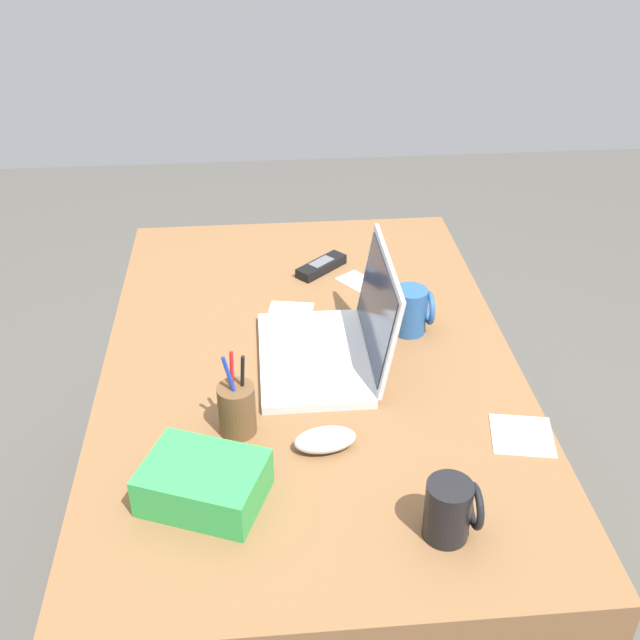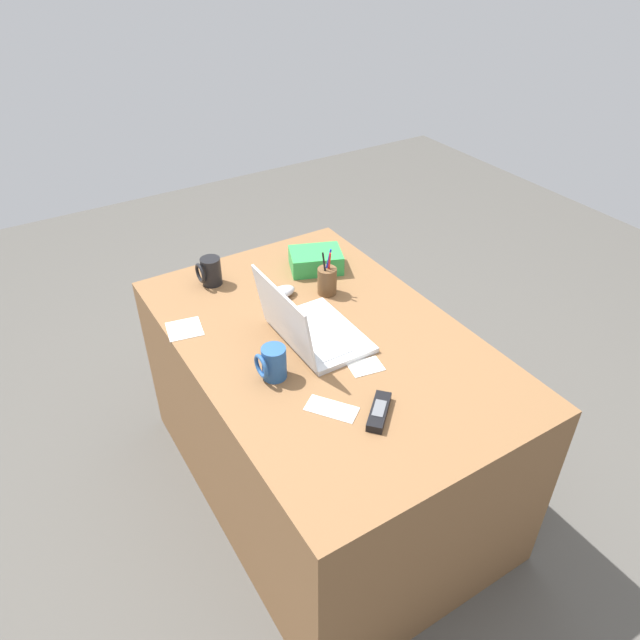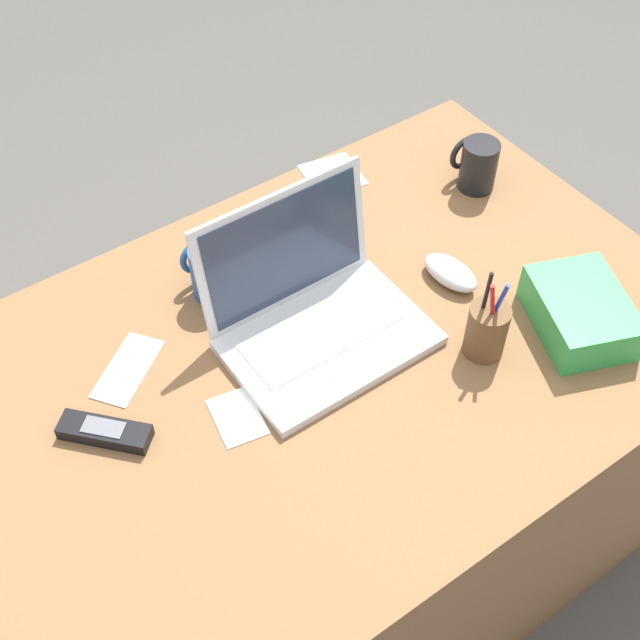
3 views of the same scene
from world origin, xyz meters
name	(u,v)px [view 3 (image 3 of 3)]	position (x,y,z in m)	size (l,w,h in m)	color
ground_plane	(322,543)	(0.00, 0.00, 0.00)	(6.00, 6.00, 0.00)	#4C4944
desk	(323,463)	(0.00, 0.00, 0.35)	(1.31, 0.86, 0.71)	brown
laptop	(314,312)	(0.02, 0.05, 0.75)	(0.34, 0.26, 0.23)	silver
computer_mouse	(450,273)	(0.28, 0.01, 0.72)	(0.06, 0.11, 0.04)	silver
coffee_mug_white	(210,270)	(-0.08, 0.23, 0.76)	(0.07, 0.08, 0.10)	#26518C
coffee_mug_tall	(477,164)	(0.50, 0.18, 0.76)	(0.07, 0.08, 0.10)	black
cordless_phone	(105,432)	(-0.37, 0.06, 0.72)	(0.13, 0.14, 0.03)	black
pen_holder	(487,330)	(0.22, -0.15, 0.76)	(0.07, 0.07, 0.17)	brown
snack_bag	(580,312)	(0.39, -0.20, 0.74)	(0.14, 0.19, 0.07)	green
paper_note_near_laptop	(128,369)	(-0.29, 0.16, 0.71)	(0.14, 0.07, 0.00)	white
paper_note_left	(237,417)	(-0.19, -0.03, 0.71)	(0.07, 0.10, 0.00)	white
paper_note_right	(332,175)	(0.28, 0.37, 0.71)	(0.11, 0.11, 0.00)	white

